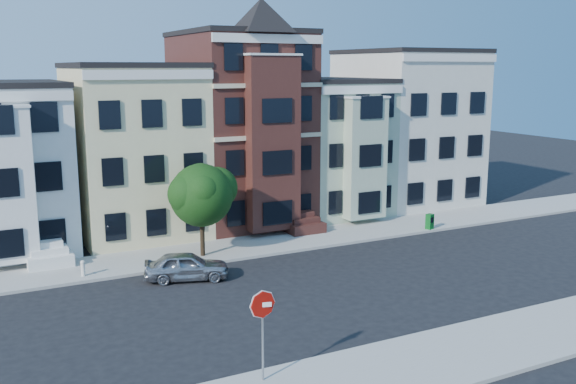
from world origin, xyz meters
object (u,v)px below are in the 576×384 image
street_tree (201,199)px  parked_car (187,266)px  fire_hydrant (83,270)px  newspaper_box (430,222)px  stop_sign (263,330)px

street_tree → parked_car: bearing=-122.2°
fire_hydrant → newspaper_box: bearing=-1.2°
street_tree → stop_sign: (-3.01, -14.06, -1.35)m
fire_hydrant → stop_sign: bearing=-76.3°
parked_car → newspaper_box: (16.38, 1.97, -0.06)m
parked_car → newspaper_box: size_ratio=4.25×
stop_sign → street_tree: bearing=93.6°
stop_sign → fire_hydrant: bearing=119.5°
fire_hydrant → stop_sign: 13.91m
stop_sign → newspaper_box: bearing=52.4°
newspaper_box → street_tree: bearing=158.0°
newspaper_box → stop_sign: 21.84m
street_tree → fire_hydrant: size_ratio=9.90×
newspaper_box → stop_sign: size_ratio=0.28×
parked_car → stop_sign: stop_sign is taller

